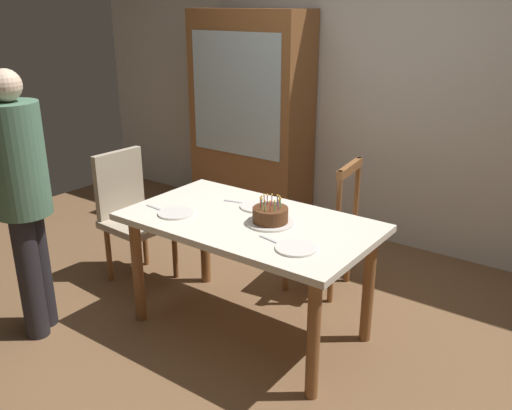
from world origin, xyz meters
name	(u,v)px	position (x,y,z in m)	size (l,w,h in m)	color
ground	(250,328)	(0.00, 0.00, 0.00)	(6.40, 6.40, 0.00)	brown
back_wall	(385,87)	(0.00, 1.85, 1.30)	(6.40, 0.10, 2.60)	beige
dining_table	(249,235)	(0.00, 0.00, 0.65)	(1.48, 0.85, 0.75)	silver
birthday_cake	(270,216)	(0.14, 0.02, 0.79)	(0.28, 0.28, 0.16)	silver
plate_near_celebrant	(176,213)	(-0.41, -0.19, 0.75)	(0.22, 0.22, 0.01)	white
plate_far_side	(258,206)	(-0.07, 0.19, 0.75)	(0.22, 0.22, 0.01)	white
plate_near_guest	(296,248)	(0.44, -0.19, 0.75)	(0.22, 0.22, 0.01)	white
fork_near_celebrant	(156,208)	(-0.57, -0.20, 0.75)	(0.18, 0.02, 0.01)	silver
fork_far_side	(237,202)	(-0.23, 0.19, 0.75)	(0.18, 0.02, 0.01)	silver
fork_near_guest	(272,240)	(0.28, -0.18, 0.75)	(0.18, 0.02, 0.01)	silver
chair_spindle_back	(323,228)	(0.09, 0.75, 0.46)	(0.49, 0.49, 0.95)	tan
chair_upholstered	(131,210)	(-1.13, 0.08, 0.53)	(0.47, 0.46, 0.95)	tan
person_celebrant	(22,192)	(-1.06, -0.77, 0.92)	(0.32, 0.32, 1.62)	#262328
china_cabinet	(251,119)	(-1.14, 1.56, 0.95)	(1.10, 0.45, 1.90)	brown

